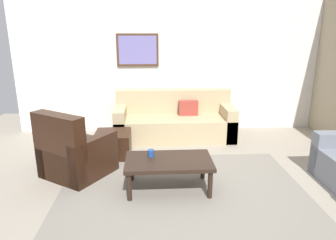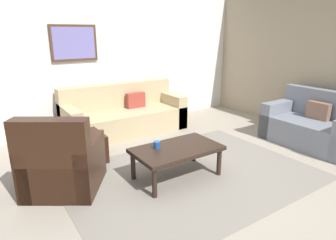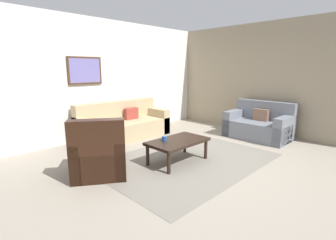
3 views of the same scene
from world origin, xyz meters
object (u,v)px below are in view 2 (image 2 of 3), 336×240
object	(u,v)px
coffee_table	(177,151)
cup	(157,145)
couch_main	(123,116)
armchair_leather	(62,167)
ottoman	(83,148)
framed_artwork	(74,43)
couch_loveseat	(316,126)

from	to	relation	value
coffee_table	cup	xyz separation A→B (m)	(-0.22, 0.11, 0.10)
couch_main	armchair_leather	distance (m)	2.20
coffee_table	couch_main	bearing A→B (deg)	83.62
armchair_leather	ottoman	bearing A→B (deg)	55.90
ottoman	coffee_table	distance (m)	1.43
armchair_leather	coffee_table	bearing A→B (deg)	-19.55
couch_main	coffee_table	distance (m)	2.06
armchair_leather	coffee_table	distance (m)	1.38
couch_main	ottoman	world-z (taller)	couch_main
armchair_leather	framed_artwork	xyz separation A→B (m)	(0.85, 1.98, 1.31)
couch_loveseat	ottoman	world-z (taller)	couch_loveseat
cup	framed_artwork	distance (m)	2.61
armchair_leather	coffee_table	xyz separation A→B (m)	(1.30, -0.46, 0.05)
couch_loveseat	framed_artwork	xyz separation A→B (m)	(-3.06, 2.75, 1.32)
couch_main	armchair_leather	world-z (taller)	armchair_leather
ottoman	coffee_table	world-z (taller)	coffee_table
armchair_leather	framed_artwork	size ratio (longest dim) A/B	1.39
couch_main	couch_loveseat	xyz separation A→B (m)	(2.39, -2.35, 0.00)
couch_main	framed_artwork	xyz separation A→B (m)	(-0.68, 0.40, 1.32)
couch_loveseat	armchair_leather	distance (m)	3.99
couch_main	couch_loveseat	distance (m)	3.35
couch_loveseat	framed_artwork	bearing A→B (deg)	138.06
ottoman	cup	xyz separation A→B (m)	(0.61, -1.03, 0.26)
couch_main	coffee_table	bearing A→B (deg)	-96.38
couch_loveseat	coffee_table	bearing A→B (deg)	173.32
couch_loveseat	armchair_leather	bearing A→B (deg)	168.90
couch_main	couch_loveseat	bearing A→B (deg)	-44.57
armchair_leather	ottoman	world-z (taller)	armchair_leather
cup	framed_artwork	world-z (taller)	framed_artwork
couch_main	cup	size ratio (longest dim) A/B	24.01
couch_main	framed_artwork	bearing A→B (deg)	149.31
ottoman	cup	size ratio (longest dim) A/B	6.12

